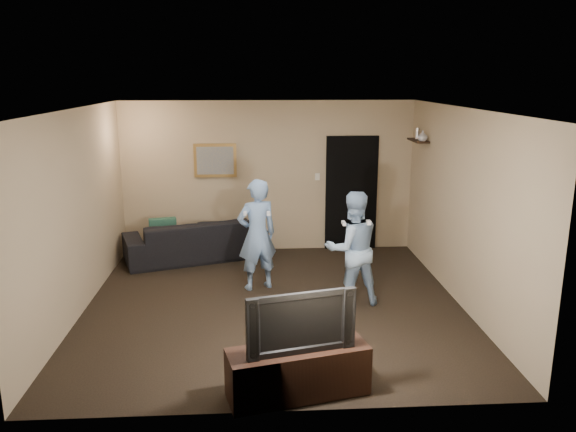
{
  "coord_description": "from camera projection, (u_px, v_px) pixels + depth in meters",
  "views": [
    {
      "loc": [
        -0.24,
        -7.06,
        3.0
      ],
      "look_at": [
        0.21,
        0.3,
        1.15
      ],
      "focal_mm": 35.0,
      "sensor_mm": 36.0,
      "label": 1
    }
  ],
  "objects": [
    {
      "name": "wall_right",
      "position": [
        462.0,
        208.0,
        7.41
      ],
      "size": [
        0.04,
        5.0,
        2.6
      ],
      "primitive_type": "cube",
      "color": "tan",
      "rests_on": "ground"
    },
    {
      "name": "wall_shelf",
      "position": [
        418.0,
        140.0,
        8.98
      ],
      "size": [
        0.2,
        0.6,
        0.03
      ],
      "primitive_type": "cube",
      "color": "black",
      "rests_on": "wall_right"
    },
    {
      "name": "wall_left",
      "position": [
        77.0,
        213.0,
        7.11
      ],
      "size": [
        0.04,
        5.0,
        2.6
      ],
      "primitive_type": "cube",
      "color": "tan",
      "rests_on": "ground"
    },
    {
      "name": "ceiling",
      "position": [
        273.0,
        109.0,
        6.95
      ],
      "size": [
        5.0,
        5.0,
        0.04
      ],
      "primitive_type": "cube",
      "color": "silver",
      "rests_on": "wall_back"
    },
    {
      "name": "ground",
      "position": [
        274.0,
        304.0,
        7.58
      ],
      "size": [
        5.0,
        5.0,
        0.0
      ],
      "primitive_type": "plane",
      "color": "black",
      "rests_on": "ground"
    },
    {
      "name": "television",
      "position": [
        298.0,
        319.0,
        5.23
      ],
      "size": [
        1.05,
        0.38,
        0.6
      ],
      "primitive_type": "imported",
      "rotation": [
        0.0,
        0.0,
        0.24
      ],
      "color": "black",
      "rests_on": "tv_console"
    },
    {
      "name": "shelf_figurine",
      "position": [
        417.0,
        133.0,
        9.02
      ],
      "size": [
        0.06,
        0.06,
        0.18
      ],
      "primitive_type": "cylinder",
      "color": "#B9B8BD",
      "rests_on": "wall_shelf"
    },
    {
      "name": "wii_player_right",
      "position": [
        352.0,
        248.0,
        7.43
      ],
      "size": [
        0.84,
        0.71,
        1.55
      ],
      "color": "#92B4D5",
      "rests_on": "ground"
    },
    {
      "name": "painting_frame",
      "position": [
        215.0,
        160.0,
        9.53
      ],
      "size": [
        0.72,
        0.05,
        0.57
      ],
      "primitive_type": "cube",
      "color": "olive",
      "rests_on": "wall_back"
    },
    {
      "name": "sofa",
      "position": [
        195.0,
        239.0,
        9.41
      ],
      "size": [
        2.47,
        1.58,
        0.67
      ],
      "primitive_type": "imported",
      "rotation": [
        0.0,
        0.0,
        3.46
      ],
      "color": "black",
      "rests_on": "ground"
    },
    {
      "name": "throw_pillow",
      "position": [
        163.0,
        231.0,
        9.35
      ],
      "size": [
        0.46,
        0.25,
        0.44
      ],
      "primitive_type": "cube",
      "rotation": [
        0.0,
        0.0,
        0.25
      ],
      "color": "#174738",
      "rests_on": "sofa"
    },
    {
      "name": "light_switch",
      "position": [
        317.0,
        177.0,
        9.71
      ],
      "size": [
        0.08,
        0.02,
        0.12
      ],
      "primitive_type": "cube",
      "color": "silver",
      "rests_on": "wall_back"
    },
    {
      "name": "doorway",
      "position": [
        351.0,
        193.0,
        9.81
      ],
      "size": [
        0.9,
        0.06,
        2.0
      ],
      "primitive_type": "cube",
      "color": "black",
      "rests_on": "ground"
    },
    {
      "name": "wall_front",
      "position": [
        284.0,
        278.0,
        4.84
      ],
      "size": [
        5.0,
        0.04,
        2.6
      ],
      "primitive_type": "cube",
      "color": "tan",
      "rests_on": "ground"
    },
    {
      "name": "tv_console",
      "position": [
        298.0,
        371.0,
        5.36
      ],
      "size": [
        1.41,
        0.74,
        0.48
      ],
      "primitive_type": "cube",
      "rotation": [
        0.0,
        0.0,
        0.24
      ],
      "color": "black",
      "rests_on": "ground"
    },
    {
      "name": "wall_back",
      "position": [
        268.0,
        177.0,
        9.68
      ],
      "size": [
        5.0,
        0.04,
        2.6
      ],
      "primitive_type": "cube",
      "color": "tan",
      "rests_on": "ground"
    },
    {
      "name": "wii_player_left",
      "position": [
        257.0,
        235.0,
        7.96
      ],
      "size": [
        0.69,
        0.58,
        1.61
      ],
      "color": "#769BCC",
      "rests_on": "ground"
    },
    {
      "name": "shelf_vase",
      "position": [
        423.0,
        136.0,
        8.74
      ],
      "size": [
        0.2,
        0.2,
        0.16
      ],
      "primitive_type": "imported",
      "rotation": [
        0.0,
        0.0,
        -0.3
      ],
      "color": "#BAB9BE",
      "rests_on": "wall_shelf"
    },
    {
      "name": "painting_canvas",
      "position": [
        215.0,
        161.0,
        9.51
      ],
      "size": [
        0.62,
        0.01,
        0.47
      ],
      "primitive_type": "cube",
      "color": "slate",
      "rests_on": "painting_frame"
    }
  ]
}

